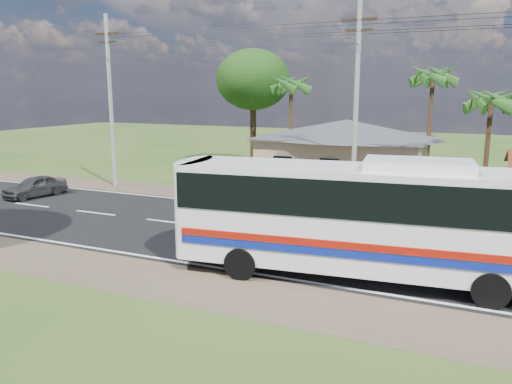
# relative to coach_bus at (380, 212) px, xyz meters

# --- Properties ---
(ground) EXTENTS (120.00, 120.00, 0.00)m
(ground) POSITION_rel_coach_bus_xyz_m (-6.16, 3.53, -2.37)
(ground) COLOR #274318
(ground) RESTS_ON ground
(road) EXTENTS (120.00, 16.00, 0.03)m
(road) POSITION_rel_coach_bus_xyz_m (-6.16, 3.53, -2.36)
(road) COLOR black
(road) RESTS_ON ground
(house) EXTENTS (12.40, 10.00, 5.00)m
(house) POSITION_rel_coach_bus_xyz_m (-5.16, 16.53, 0.27)
(house) COLOR tan
(house) RESTS_ON ground
(utility_poles) EXTENTS (32.80, 2.22, 11.00)m
(utility_poles) POSITION_rel_coach_bus_xyz_m (-3.49, 10.02, 3.40)
(utility_poles) COLOR #9E9E99
(utility_poles) RESTS_ON ground
(palm_near) EXTENTS (2.80, 2.80, 6.70)m
(palm_near) POSITION_rel_coach_bus_xyz_m (3.34, 14.53, 3.34)
(palm_near) COLOR #47301E
(palm_near) RESTS_ON ground
(palm_mid) EXTENTS (2.80, 2.80, 8.20)m
(palm_mid) POSITION_rel_coach_bus_xyz_m (-0.16, 19.03, 4.79)
(palm_mid) COLOR #47301E
(palm_mid) RESTS_ON ground
(palm_far) EXTENTS (2.80, 2.80, 7.70)m
(palm_far) POSITION_rel_coach_bus_xyz_m (-10.16, 19.53, 4.31)
(palm_far) COLOR #47301E
(palm_far) RESTS_ON ground
(tree_behind_house) EXTENTS (6.00, 6.00, 9.61)m
(tree_behind_house) POSITION_rel_coach_bus_xyz_m (-14.16, 21.53, 4.75)
(tree_behind_house) COLOR #47301E
(tree_behind_house) RESTS_ON ground
(coach_bus) EXTENTS (13.57, 4.28, 4.15)m
(coach_bus) POSITION_rel_coach_bus_xyz_m (0.00, 0.00, 0.00)
(coach_bus) COLOR white
(coach_bus) RESTS_ON ground
(motorcycle) EXTENTS (1.66, 0.85, 0.83)m
(motorcycle) POSITION_rel_coach_bus_xyz_m (-6.94, 8.68, -1.95)
(motorcycle) COLOR black
(motorcycle) RESTS_ON ground
(small_car) EXTENTS (2.19, 3.95, 1.27)m
(small_car) POSITION_rel_coach_bus_xyz_m (-21.29, 5.34, -1.73)
(small_car) COLOR #2A2A2C
(small_car) RESTS_ON ground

